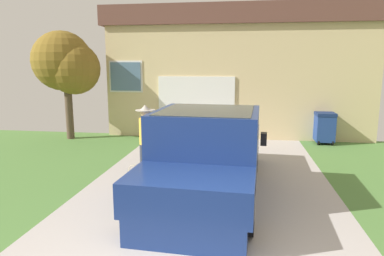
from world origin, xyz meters
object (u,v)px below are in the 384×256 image
Objects in this scene: handbag at (134,178)px; pickup_truck at (207,158)px; person_with_hat at (146,140)px; front_yard_tree at (68,65)px; house_with_garage at (238,70)px; wheeled_trash_bin at (324,127)px.

pickup_truck is at bearing -14.63° from handbag.
person_with_hat is 0.46× the size of front_yard_tree.
house_with_garage is (1.87, 8.16, 1.40)m from person_with_hat.
house_with_garage reaches higher than person_with_hat.
person_with_hat is 3.96× the size of handbag.
handbag is at bearing -49.77° from front_yard_tree.
person_with_hat is 5.87m from front_yard_tree.
house_with_garage is at bearing 128.43° from person_with_hat.
front_yard_tree is 3.60× the size of wheeled_trash_bin.
handbag is 0.04× the size of house_with_garage.
house_with_garage is 7.07m from front_yard_tree.
wheeled_trash_bin is at bearing 43.67° from handbag.
person_with_hat is 8.49m from house_with_garage.
pickup_truck is 3.10× the size of person_with_hat.
person_with_hat is 0.18× the size of house_with_garage.
person_with_hat is 0.85m from handbag.
front_yard_tree is (-5.76, -4.09, 0.25)m from house_with_garage.
person_with_hat reaches higher than handbag.
person_with_hat is 6.53m from wheeled_trash_bin.
pickup_truck is at bearing -92.78° from house_with_garage.
wheeled_trash_bin is (4.77, 4.45, -0.36)m from person_with_hat.
person_with_hat reaches higher than wheeled_trash_bin.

